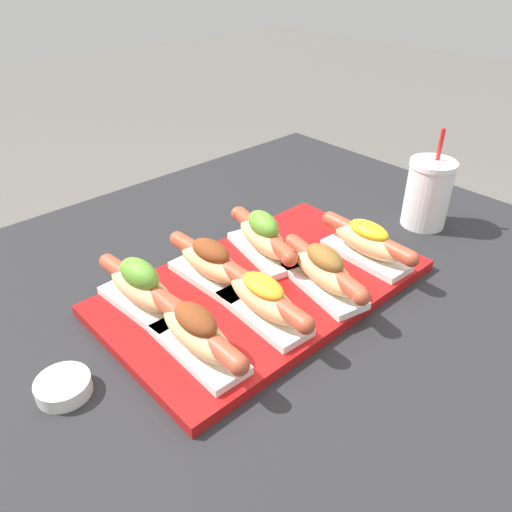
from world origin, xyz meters
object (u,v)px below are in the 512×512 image
at_px(hot_dog_4, 141,287).
at_px(hot_dog_3, 367,241).
at_px(serving_tray, 264,286).
at_px(drink_cup, 428,193).
at_px(hot_dog_2, 323,271).
at_px(hot_dog_6, 262,237).
at_px(sauce_bowl, 63,386).
at_px(hot_dog_0, 197,333).
at_px(hot_dog_1, 263,298).
at_px(hot_dog_5, 211,263).

bearing_deg(hot_dog_4, hot_dog_3, -21.84).
height_order(serving_tray, drink_cup, drink_cup).
relative_size(serving_tray, hot_dog_2, 2.61).
bearing_deg(drink_cup, serving_tray, 172.67).
xyz_separation_m(hot_dog_6, sauce_bowl, (-0.38, -0.05, -0.04)).
bearing_deg(hot_dog_4, hot_dog_2, -33.12).
distance_m(hot_dog_0, hot_dog_6, 0.26).
relative_size(hot_dog_1, hot_dog_2, 1.02).
xyz_separation_m(hot_dog_0, hot_dog_3, (0.35, -0.01, -0.00)).
xyz_separation_m(hot_dog_5, sauce_bowl, (-0.27, -0.05, -0.04)).
height_order(hot_dog_2, hot_dog_3, hot_dog_2).
bearing_deg(hot_dog_3, hot_dog_5, 151.93).
height_order(hot_dog_1, hot_dog_5, hot_dog_5).
distance_m(serving_tray, hot_dog_0, 0.19).
height_order(hot_dog_0, sauce_bowl, hot_dog_0).
xyz_separation_m(hot_dog_0, hot_dog_4, (-0.00, 0.13, 0.00)).
height_order(hot_dog_2, hot_dog_6, hot_dog_6).
bearing_deg(hot_dog_2, drink_cup, 4.24).
xyz_separation_m(hot_dog_1, sauce_bowl, (-0.27, 0.07, -0.04)).
distance_m(hot_dog_3, sauce_bowl, 0.52).
bearing_deg(hot_dog_6, hot_dog_4, 176.60).
bearing_deg(drink_cup, sauce_bowl, 174.92).
xyz_separation_m(hot_dog_2, hot_dog_6, (-0.00, 0.14, 0.00)).
relative_size(hot_dog_1, hot_dog_4, 1.00).
relative_size(serving_tray, sauce_bowl, 7.41).
bearing_deg(hot_dog_5, serving_tray, -45.29).
height_order(hot_dog_4, drink_cup, drink_cup).
xyz_separation_m(hot_dog_1, hot_dog_2, (0.11, -0.01, 0.00)).
relative_size(hot_dog_2, sauce_bowl, 2.84).
relative_size(serving_tray, hot_dog_0, 2.56).
bearing_deg(hot_dog_1, sauce_bowl, 164.56).
bearing_deg(hot_dog_6, hot_dog_2, -89.42).
bearing_deg(hot_dog_3, serving_tray, 159.51).
relative_size(hot_dog_5, sauce_bowl, 2.90).
bearing_deg(hot_dog_0, serving_tray, 18.01).
bearing_deg(hot_dog_0, hot_dog_3, -1.44).
distance_m(hot_dog_1, hot_dog_3, 0.24).
relative_size(hot_dog_2, hot_dog_6, 1.00).
bearing_deg(hot_dog_1, hot_dog_0, 178.07).
relative_size(hot_dog_2, hot_dog_3, 0.98).
height_order(hot_dog_2, hot_dog_4, hot_dog_4).
distance_m(hot_dog_4, sauce_bowl, 0.17).
bearing_deg(drink_cup, hot_dog_2, -175.76).
xyz_separation_m(hot_dog_1, hot_dog_4, (-0.12, 0.14, 0.00)).
distance_m(hot_dog_6, drink_cup, 0.35).
height_order(hot_dog_2, hot_dog_5, hot_dog_2).
distance_m(hot_dog_4, hot_dog_6, 0.23).
distance_m(serving_tray, sauce_bowl, 0.33).
bearing_deg(hot_dog_1, drink_cup, 1.42).
height_order(hot_dog_3, hot_dog_5, hot_dog_5).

